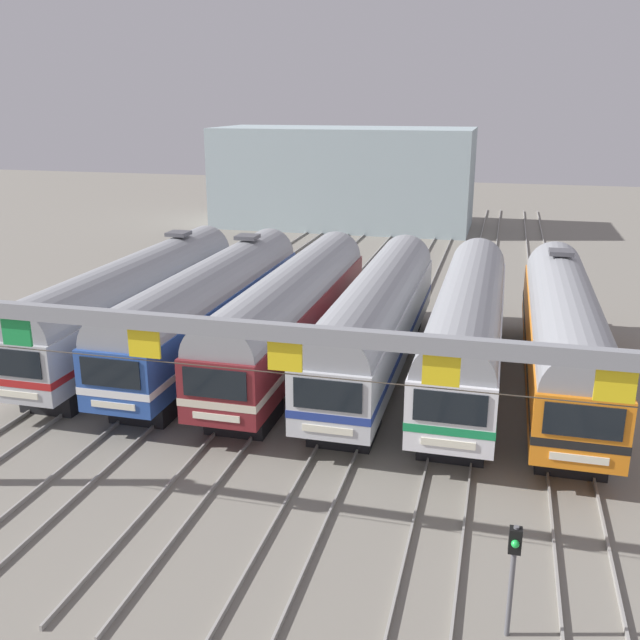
{
  "coord_description": "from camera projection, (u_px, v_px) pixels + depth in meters",
  "views": [
    {
      "loc": [
        7.03,
        -29.64,
        11.79
      ],
      "look_at": [
        -1.04,
        1.55,
        1.84
      ],
      "focal_mm": 40.17,
      "sensor_mm": 36.0,
      "label": 1
    }
  ],
  "objects": [
    {
      "name": "maintenance_building",
      "position": [
        344.0,
        177.0,
        68.44
      ],
      "size": [
        24.14,
        10.0,
        9.27
      ],
      "primitive_type": "cube",
      "color": "#9EB2B7",
      "rests_on": "ground"
    },
    {
      "name": "ground_plane",
      "position": [
        333.0,
        370.0,
        32.58
      ],
      "size": [
        160.0,
        160.0,
        0.0
      ],
      "primitive_type": "plane",
      "color": "gray"
    },
    {
      "name": "commuter_train_blue",
      "position": [
        211.0,
        304.0,
        33.18
      ],
      "size": [
        2.88,
        18.06,
        5.05
      ],
      "color": "#284C9E",
      "rests_on": "ground"
    },
    {
      "name": "commuter_train_maroon",
      "position": [
        292.0,
        310.0,
        32.25
      ],
      "size": [
        2.88,
        18.06,
        4.77
      ],
      "color": "maroon",
      "rests_on": "ground"
    },
    {
      "name": "yard_signal_mast",
      "position": [
        513.0,
        560.0,
        15.87
      ],
      "size": [
        0.28,
        0.35,
        2.87
      ],
      "color": "#59595E",
      "rests_on": "ground"
    },
    {
      "name": "commuter_train_orange",
      "position": [
        563.0,
        330.0,
        29.45
      ],
      "size": [
        2.88,
        18.06,
        5.05
      ],
      "color": "orange",
      "rests_on": "ground"
    },
    {
      "name": "commuter_train_silver",
      "position": [
        377.0,
        317.0,
        31.31
      ],
      "size": [
        2.88,
        18.06,
        4.77
      ],
      "color": "silver",
      "rests_on": "ground"
    },
    {
      "name": "track_bed",
      "position": [
        392.0,
        281.0,
        48.28
      ],
      "size": [
        20.98,
        70.0,
        0.15
      ],
      "color": "gray",
      "rests_on": "ground"
    },
    {
      "name": "catenary_gantry",
      "position": [
        213.0,
        360.0,
        18.52
      ],
      "size": [
        24.72,
        0.44,
        6.97
      ],
      "color": "gray",
      "rests_on": "ground"
    },
    {
      "name": "commuter_train_white",
      "position": [
        467.0,
        323.0,
        30.38
      ],
      "size": [
        2.88,
        18.06,
        4.77
      ],
      "color": "white",
      "rests_on": "ground"
    },
    {
      "name": "commuter_train_stainless",
      "position": [
        135.0,
        299.0,
        34.11
      ],
      "size": [
        2.88,
        18.06,
        5.05
      ],
      "color": "#B2B5BA",
      "rests_on": "ground"
    }
  ]
}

